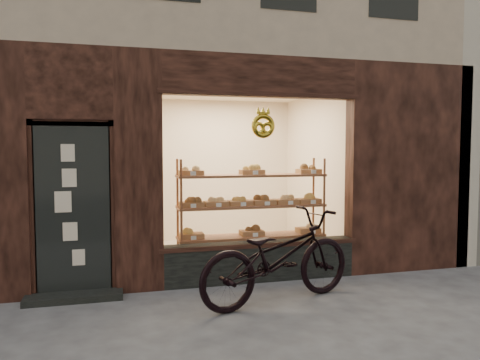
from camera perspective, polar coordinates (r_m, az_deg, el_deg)
name	(u,v)px	position (r m, az deg, el deg)	size (l,w,h in m)	color
ground	(283,345)	(4.67, 5.30, -19.44)	(90.00, 90.00, 0.00)	#434344
display_shelf	(252,215)	(6.92, 1.45, -4.33)	(2.20, 0.45, 1.70)	brown
bicycle	(278,257)	(5.67, 4.66, -9.32)	(0.74, 2.11, 1.11)	black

